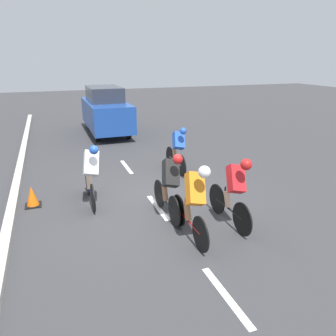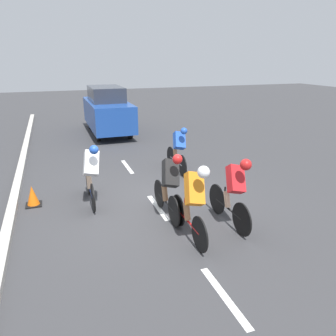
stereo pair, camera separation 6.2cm
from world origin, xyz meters
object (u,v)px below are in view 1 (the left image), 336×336
Objects in this scene: cyclist_orange at (194,200)px; cyclist_black at (169,184)px; cyclist_white at (91,173)px; cyclist_red at (234,189)px; cyclist_blue at (178,148)px; support_car at (106,110)px; traffic_cone at (32,197)px.

cyclist_black is (0.11, -1.02, -0.04)m from cyclist_orange.
cyclist_red is (-2.61, 2.05, 0.01)m from cyclist_white.
cyclist_white is 1.96m from cyclist_black.
cyclist_blue is at bearing -151.92° from cyclist_white.
support_car is at bearing -79.91° from cyclist_blue.
cyclist_red is at bearing 87.30° from cyclist_blue.
cyclist_black is (-1.49, 1.27, -0.00)m from cyclist_white.
cyclist_blue is 0.38× the size of support_car.
support_car is at bearing -102.56° from cyclist_white.
cyclist_white reaches higher than cyclist_blue.
traffic_cone is (3.04, 7.22, -0.82)m from support_car.
cyclist_white is at bearing -38.17° from cyclist_red.
cyclist_blue is 6.20m from support_car.
support_car reaches higher than cyclist_black.
cyclist_orange reaches higher than cyclist_blue.
traffic_cone is (2.85, -1.63, -0.55)m from cyclist_black.
cyclist_red is 1.04× the size of cyclist_blue.
support_car reaches higher than cyclist_red.
cyclist_black is at bearing 88.72° from support_car.
cyclist_black is at bearing 139.61° from cyclist_white.
traffic_cone is at bearing 67.13° from support_car.
support_car is at bearing -112.87° from traffic_cone.
cyclist_blue is at bearing -92.70° from cyclist_red.
traffic_cone is at bearing -29.77° from cyclist_black.
cyclist_blue is 3.35× the size of traffic_cone.
cyclist_orange reaches higher than cyclist_white.
cyclist_white is at bearing -40.39° from cyclist_black.
cyclist_black reaches higher than traffic_cone.
cyclist_black is at bearing -84.01° from cyclist_orange.
cyclist_red is 0.39× the size of support_car.
cyclist_white reaches higher than cyclist_black.
cyclist_orange is 3.48× the size of traffic_cone.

